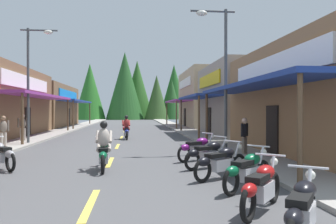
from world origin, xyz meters
TOP-DOWN VIEW (x-y plane):
  - ground at (0.00, 27.07)m, footprint 9.07×84.14m
  - sidewalk_left at (-5.54, 27.07)m, footprint 2.01×84.14m
  - sidewalk_right at (5.54, 27.07)m, footprint 2.01×84.14m
  - centerline_dashes at (0.00, 31.20)m, footprint 0.16×62.02m
  - storefront_left_far at (-10.94, 39.27)m, footprint 10.66×13.78m
  - storefront_right_middle at (10.14, 25.46)m, footprint 9.07×9.52m
  - storefront_right_far at (10.90, 37.80)m, footprint 10.58×11.51m
  - streetlamp_left at (-4.65, 19.57)m, footprint 1.98×0.30m
  - streetlamp_right at (4.65, 15.01)m, footprint 1.98×0.30m
  - motorcycle_parked_right_0 at (3.30, 4.96)m, footprint 1.34×1.79m
  - motorcycle_parked_right_1 at (3.27, 6.44)m, footprint 1.42×1.73m
  - motorcycle_parked_right_2 at (3.57, 8.13)m, footprint 1.67×1.49m
  - motorcycle_parked_right_3 at (3.28, 9.48)m, footprint 1.83×1.28m
  - motorcycle_parked_right_4 at (3.32, 11.20)m, footprint 1.88×1.20m
  - motorcycle_parked_right_5 at (3.28, 12.87)m, footprint 1.81×1.31m
  - motorcycle_parked_left_3 at (-3.40, 11.69)m, footprint 1.51×1.66m
  - rider_cruising_lead at (-0.08, 11.24)m, footprint 0.60×2.14m
  - rider_cruising_trailing at (0.35, 22.60)m, footprint 0.61×2.14m
  - pedestrian_by_shop at (-5.45, 17.45)m, footprint 0.43×0.46m
  - pedestrian_browsing at (-5.66, 20.94)m, footprint 0.55×0.36m
  - pedestrian_waiting at (5.36, 13.72)m, footprint 0.44×0.44m
  - treeline_backdrop at (1.11, 70.87)m, footprint 23.77×11.27m

SIDE VIEW (x-z plane):
  - ground at x=0.00m, z-range -0.10..0.00m
  - centerline_dashes at x=0.00m, z-range 0.00..0.01m
  - sidewalk_left at x=-5.54m, z-range 0.00..0.12m
  - sidewalk_right at x=5.54m, z-range 0.00..0.12m
  - motorcycle_parked_right_0 at x=3.30m, z-range -0.03..1.01m
  - motorcycle_parked_right_1 at x=3.27m, z-range -0.03..1.01m
  - motorcycle_parked_right_2 at x=3.57m, z-range -0.03..1.01m
  - motorcycle_parked_right_3 at x=3.28m, z-range -0.03..1.01m
  - motorcycle_parked_right_4 at x=3.32m, z-range -0.03..1.01m
  - motorcycle_parked_right_5 at x=3.28m, z-range -0.03..1.01m
  - motorcycle_parked_left_3 at x=-3.40m, z-range -0.03..1.01m
  - rider_cruising_lead at x=-0.08m, z-range -0.13..1.44m
  - rider_cruising_trailing at x=0.35m, z-range -0.13..1.44m
  - pedestrian_waiting at x=5.36m, z-range 0.12..1.71m
  - pedestrian_by_shop at x=-5.45m, z-range 0.13..1.77m
  - pedestrian_browsing at x=-5.66m, z-range 0.13..1.82m
  - storefront_left_far at x=-10.94m, z-range 0.00..4.66m
  - storefront_right_middle at x=10.14m, z-range 0.00..5.35m
  - storefront_right_far at x=10.90m, z-range 0.00..6.30m
  - streetlamp_right at x=4.65m, z-range 0.93..7.32m
  - streetlamp_left at x=-4.65m, z-range 0.94..7.35m
  - treeline_backdrop at x=1.11m, z-range -0.85..12.76m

